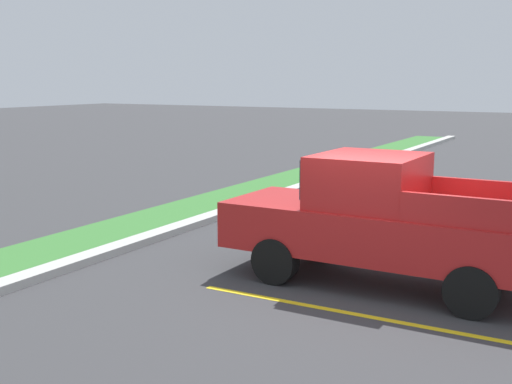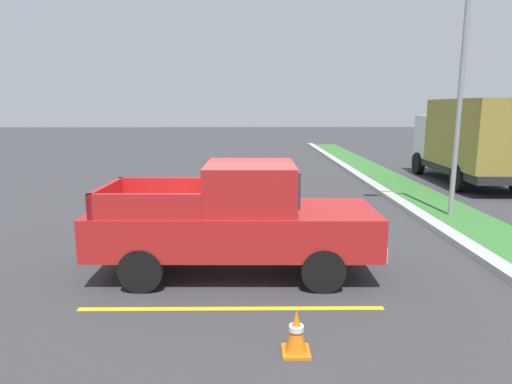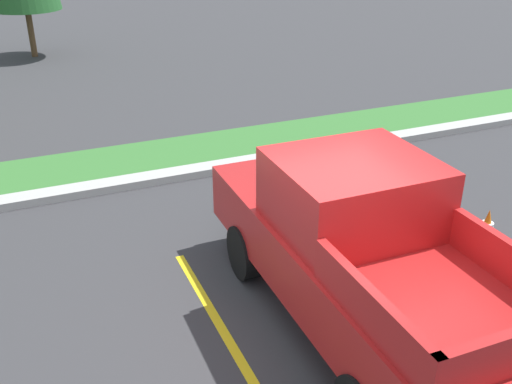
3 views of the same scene
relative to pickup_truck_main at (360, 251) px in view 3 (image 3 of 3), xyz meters
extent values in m
plane|color=#38383A|center=(-0.48, 0.07, -1.04)|extent=(120.00, 120.00, 0.00)
cube|color=yellow|center=(-1.55, -0.05, -1.04)|extent=(0.12, 4.80, 0.01)
cube|color=yellow|center=(1.55, -0.05, -1.04)|extent=(0.12, 4.80, 0.01)
cube|color=#B2B2AD|center=(-0.48, 5.07, -0.97)|extent=(56.00, 0.40, 0.15)
cube|color=#387533|center=(-0.48, 6.17, -1.01)|extent=(56.00, 1.80, 0.06)
cylinder|color=black|center=(-0.83, 1.51, -0.66)|extent=(0.29, 0.76, 0.76)
cylinder|color=black|center=(0.87, 1.49, -0.66)|extent=(0.29, 0.76, 0.76)
cylinder|color=black|center=(0.83, -1.61, -0.66)|extent=(0.29, 0.76, 0.76)
cube|color=red|center=(0.00, -0.05, -0.16)|extent=(1.96, 5.22, 0.76)
cube|color=red|center=(0.00, 0.25, 0.64)|extent=(1.78, 1.62, 0.84)
cube|color=#2D3842|center=(0.01, 1.07, 0.69)|extent=(1.62, 0.08, 0.63)
cube|color=red|center=(-0.87, -1.49, 0.44)|extent=(0.12, 1.90, 0.44)
cube|color=silver|center=(0.03, 2.50, -0.40)|extent=(1.81, 0.18, 0.28)
cylinder|color=brown|center=(-2.41, 16.72, -0.26)|extent=(0.20, 0.20, 1.55)
cube|color=orange|center=(2.83, 0.84, -1.02)|extent=(0.36, 0.36, 0.04)
cone|color=orange|center=(2.83, 0.84, -0.72)|extent=(0.28, 0.28, 0.56)
cylinder|color=white|center=(2.83, 0.84, -0.69)|extent=(0.19, 0.19, 0.07)
camera|label=1|loc=(-9.89, -3.21, 2.24)|focal=45.63mm
camera|label=2|loc=(8.05, 0.27, 2.08)|focal=31.23mm
camera|label=3|loc=(-3.46, -4.98, 3.65)|focal=41.65mm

